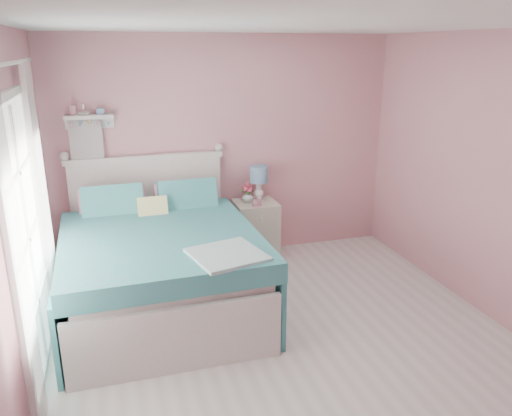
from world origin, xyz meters
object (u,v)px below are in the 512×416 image
nightstand (255,230)px  vase (248,197)px  table_lamp (259,177)px  teacup (257,202)px  bed (160,266)px

nightstand → vase: vase is taller
table_lamp → teacup: table_lamp is taller
bed → vase: size_ratio=16.74×
bed → vase: bed is taller
vase → nightstand: bearing=-17.8°
bed → nightstand: size_ratio=3.20×
table_lamp → bed: bearing=-144.6°
table_lamp → teacup: size_ratio=4.33×
bed → table_lamp: bed is taller
nightstand → teacup: 0.41m
nightstand → table_lamp: bearing=38.1°
table_lamp → vase: size_ratio=3.13×
bed → teacup: bearing=29.9°
bed → teacup: size_ratio=23.15×
table_lamp → vase: bearing=-174.0°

